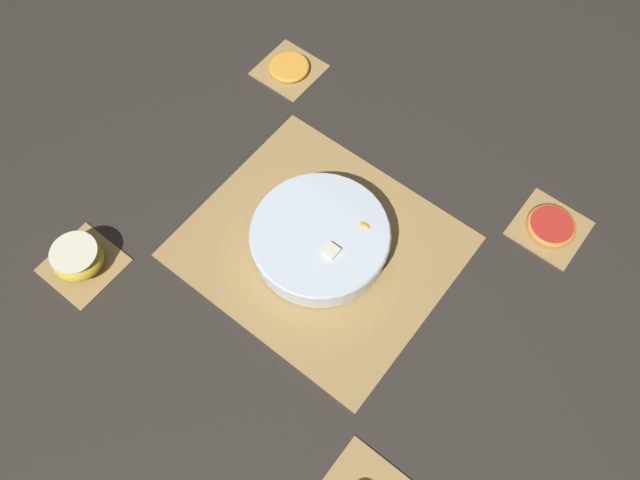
{
  "coord_description": "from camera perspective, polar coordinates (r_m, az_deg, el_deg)",
  "views": [
    {
      "loc": [
        0.31,
        -0.39,
        1.0
      ],
      "look_at": [
        0.0,
        0.0,
        0.03
      ],
      "focal_mm": 35.0,
      "sensor_mm": 36.0,
      "label": 1
    }
  ],
  "objects": [
    {
      "name": "coaster_mat_far_right",
      "position": [
        1.2,
        20.25,
        1.04
      ],
      "size": [
        0.12,
        0.12,
        0.01
      ],
      "color": "#A8844C",
      "rests_on": "ground_plane"
    },
    {
      "name": "grapefruit_slice",
      "position": [
        1.2,
        20.38,
        1.24
      ],
      "size": [
        0.09,
        0.09,
        0.01
      ],
      "color": "red",
      "rests_on": "coaster_mat_far_right"
    },
    {
      "name": "apple_half",
      "position": [
        1.15,
        -21.27,
        -1.54
      ],
      "size": [
        0.09,
        0.09,
        0.05
      ],
      "color": "gold",
      "rests_on": "coaster_mat_near_left"
    },
    {
      "name": "fruit_salad_bowl",
      "position": [
        1.08,
        -0.03,
        0.21
      ],
      "size": [
        0.25,
        0.25,
        0.06
      ],
      "color": "silver",
      "rests_on": "bamboo_mat_center"
    },
    {
      "name": "coaster_mat_near_left",
      "position": [
        1.17,
        -20.82,
        -2.15
      ],
      "size": [
        0.12,
        0.12,
        0.01
      ],
      "color": "#A8844C",
      "rests_on": "ground_plane"
    },
    {
      "name": "bamboo_mat_center",
      "position": [
        1.11,
        0.0,
        -0.57
      ],
      "size": [
        0.45,
        0.4,
        0.01
      ],
      "color": "#A8844C",
      "rests_on": "ground_plane"
    },
    {
      "name": "coaster_mat_far_left",
      "position": [
        1.35,
        -2.82,
        15.3
      ],
      "size": [
        0.12,
        0.12,
        0.01
      ],
      "color": "#A8844C",
      "rests_on": "ground_plane"
    },
    {
      "name": "ground_plane",
      "position": [
        1.12,
        0.0,
        -0.64
      ],
      "size": [
        6.0,
        6.0,
        0.0
      ],
      "primitive_type": "plane",
      "color": "#2D2823"
    },
    {
      "name": "orange_slice_whole",
      "position": [
        1.35,
        -2.84,
        15.53
      ],
      "size": [
        0.08,
        0.08,
        0.01
      ],
      "color": "#F9A338",
      "rests_on": "coaster_mat_far_left"
    }
  ]
}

